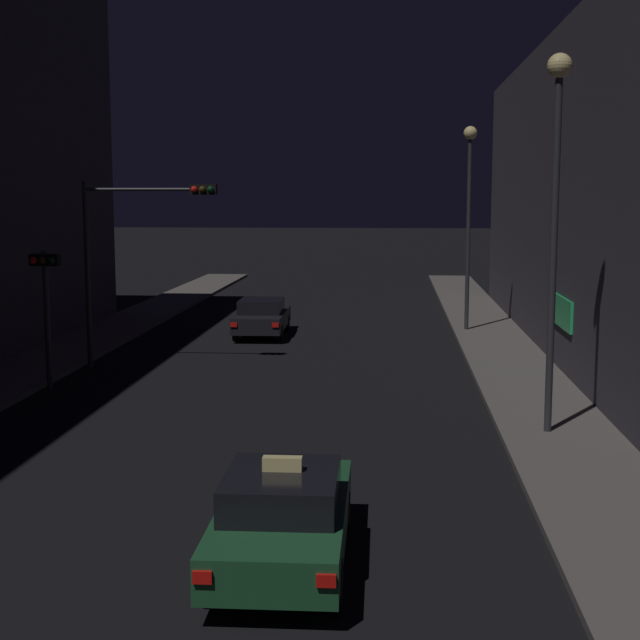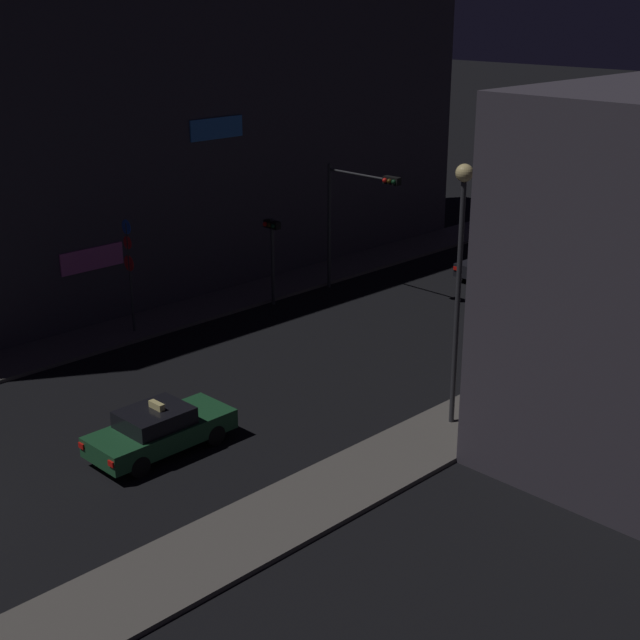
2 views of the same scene
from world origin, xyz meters
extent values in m
cube|color=#5B5651|center=(-7.33, 26.77, 0.07)|extent=(2.65, 57.54, 0.14)
cube|color=#5B5651|center=(7.33, 26.77, 0.07)|extent=(2.65, 57.54, 0.14)
cube|color=#26CC66|center=(8.61, 22.29, 1.90)|extent=(0.08, 2.80, 0.90)
cube|color=#1E512D|center=(2.07, 7.67, 0.62)|extent=(1.85, 4.42, 0.60)
cube|color=black|center=(2.08, 7.47, 1.17)|extent=(1.61, 2.00, 0.50)
cube|color=red|center=(1.35, 5.44, 0.72)|extent=(0.24, 0.06, 0.16)
cube|color=red|center=(2.85, 5.46, 0.72)|extent=(0.24, 0.06, 0.16)
cylinder|color=black|center=(1.26, 9.03, 0.32)|extent=(0.23, 0.64, 0.64)
cylinder|color=black|center=(2.86, 9.05, 0.32)|extent=(0.23, 0.64, 0.64)
cylinder|color=black|center=(1.29, 6.30, 0.32)|extent=(0.23, 0.64, 0.64)
cylinder|color=black|center=(2.89, 6.32, 0.32)|extent=(0.23, 0.64, 0.64)
cube|color=#F4E08C|center=(2.08, 7.57, 1.52)|extent=(0.56, 0.19, 0.20)
cube|color=black|center=(-1.33, 29.50, 0.62)|extent=(1.89, 4.43, 0.60)
cube|color=black|center=(-1.33, 29.30, 1.17)|extent=(1.62, 2.01, 0.50)
cube|color=red|center=(-2.04, 27.27, 0.72)|extent=(0.24, 0.06, 0.16)
cube|color=red|center=(-0.54, 27.30, 0.72)|extent=(0.24, 0.06, 0.16)
cylinder|color=black|center=(-2.16, 30.85, 0.32)|extent=(0.23, 0.64, 0.64)
cylinder|color=black|center=(-0.56, 30.88, 0.32)|extent=(0.23, 0.64, 0.64)
cylinder|color=black|center=(-2.10, 28.13, 0.32)|extent=(0.23, 0.64, 0.64)
cylinder|color=black|center=(-0.50, 28.16, 0.32)|extent=(0.23, 0.64, 0.64)
cylinder|color=#2D2D33|center=(-5.75, 22.61, 2.87)|extent=(0.16, 0.16, 5.74)
cylinder|color=#2D2D33|center=(-3.92, 22.61, 5.49)|extent=(3.66, 0.10, 0.10)
cube|color=black|center=(-2.09, 22.61, 5.49)|extent=(0.80, 0.28, 0.32)
sphere|color=red|center=(-2.34, 22.43, 5.49)|extent=(0.20, 0.20, 0.20)
sphere|color=#3F2D0C|center=(-2.09, 22.43, 5.49)|extent=(0.20, 0.20, 0.20)
sphere|color=#0C3319|center=(-1.84, 22.43, 5.49)|extent=(0.20, 0.20, 0.20)
cylinder|color=#2D2D33|center=(-5.75, 19.16, 1.91)|extent=(0.16, 0.16, 3.83)
cube|color=black|center=(-5.75, 19.16, 3.58)|extent=(0.80, 0.28, 0.32)
sphere|color=red|center=(-6.00, 18.98, 3.58)|extent=(0.20, 0.20, 0.20)
sphere|color=#3F2D0C|center=(-5.75, 18.98, 3.58)|extent=(0.20, 0.20, 0.20)
sphere|color=#0C3319|center=(-5.51, 18.98, 3.58)|extent=(0.20, 0.20, 0.20)
cylinder|color=#2D2D33|center=(7.06, 15.15, 3.94)|extent=(0.16, 0.16, 7.60)
sphere|color=#F4D88C|center=(7.06, 15.15, 8.00)|extent=(0.53, 0.53, 0.53)
cylinder|color=#2D2D33|center=(6.51, 30.88, 3.77)|extent=(0.16, 0.16, 7.27)
sphere|color=#F4D88C|center=(6.51, 30.88, 7.66)|extent=(0.52, 0.52, 0.52)
camera|label=1|loc=(3.60, -5.00, 5.28)|focal=51.72mm
camera|label=2|loc=(22.64, -6.09, 12.84)|focal=51.38mm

